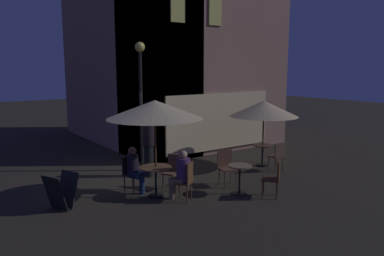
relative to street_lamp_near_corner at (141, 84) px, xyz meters
The scene contains 18 objects.
ground_plane 2.83m from the street_lamp_near_corner, 142.62° to the right, with size 60.00×60.00×0.00m, color #302B21.
cafe_building 4.31m from the street_lamp_near_corner, 52.01° to the left, with size 6.80×8.71×7.49m.
street_lamp_near_corner is the anchor object (origin of this frame).
menu_sandwich_board 4.30m from the street_lamp_near_corner, 148.74° to the right, with size 0.80×0.76×0.83m.
cafe_table_0 4.56m from the street_lamp_near_corner, 27.53° to the right, with size 0.65×0.65×0.71m.
cafe_table_1 3.36m from the street_lamp_near_corner, 110.31° to the right, with size 0.80×0.80×0.78m.
cafe_table_2 4.25m from the street_lamp_near_corner, 74.32° to the right, with size 0.61×0.61×0.76m.
patio_umbrella_0 4.05m from the street_lamp_near_corner, 27.53° to the right, with size 2.23×2.23×2.18m.
patio_umbrella_1 2.64m from the street_lamp_near_corner, 110.31° to the right, with size 2.37×2.37×2.46m.
cafe_chair_0 4.82m from the street_lamp_near_corner, 37.20° to the right, with size 0.44×0.44×0.90m.
cafe_chair_1 3.81m from the street_lamp_near_corner, 97.77° to the right, with size 0.53×0.53×0.97m.
cafe_chair_2 3.03m from the street_lamp_near_corner, 94.72° to the right, with size 0.53×0.53×0.92m.
cafe_chair_3 3.00m from the street_lamp_near_corner, 126.60° to the right, with size 0.51×0.51×0.95m.
cafe_chair_4 3.66m from the street_lamp_near_corner, 66.62° to the right, with size 0.54×0.54×0.98m.
cafe_chair_5 4.95m from the street_lamp_near_corner, 70.02° to the right, with size 0.60×0.60×0.95m.
patron_seated_0 3.65m from the street_lamp_near_corner, 99.60° to the right, with size 0.49×0.53×1.26m.
patron_seated_1 2.97m from the street_lamp_near_corner, 123.17° to the right, with size 0.42×0.51×1.21m.
patron_standing_2 1.97m from the street_lamp_near_corner, 102.15° to the right, with size 0.35×0.35×1.80m.
Camera 1 is at (-4.86, -9.93, 3.23)m, focal length 35.01 mm.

